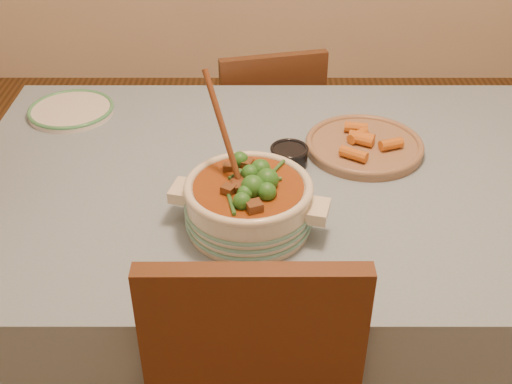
{
  "coord_description": "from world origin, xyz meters",
  "views": [
    {
      "loc": [
        -0.07,
        -1.41,
        1.68
      ],
      "look_at": [
        -0.07,
        -0.23,
        0.86
      ],
      "focal_mm": 45.0,
      "sensor_mm": 36.0,
      "label": 1
    }
  ],
  "objects_px": {
    "condiment_bowl": "(289,155)",
    "chair_far": "(266,132)",
    "white_plate": "(71,110)",
    "stew_casserole": "(248,200)",
    "dining_table": "(282,202)",
    "fried_plate": "(364,144)"
  },
  "relations": [
    {
      "from": "fried_plate",
      "to": "white_plate",
      "type": "bearing_deg",
      "value": 165.79
    },
    {
      "from": "dining_table",
      "to": "condiment_bowl",
      "type": "bearing_deg",
      "value": 69.48
    },
    {
      "from": "chair_far",
      "to": "dining_table",
      "type": "bearing_deg",
      "value": 79.35
    },
    {
      "from": "condiment_bowl",
      "to": "chair_far",
      "type": "distance_m",
      "value": 0.77
    },
    {
      "from": "white_plate",
      "to": "chair_far",
      "type": "xyz_separation_m",
      "value": [
        0.6,
        0.4,
        -0.31
      ]
    },
    {
      "from": "condiment_bowl",
      "to": "chair_far",
      "type": "bearing_deg",
      "value": 94.05
    },
    {
      "from": "white_plate",
      "to": "dining_table",
      "type": "bearing_deg",
      "value": -28.12
    },
    {
      "from": "stew_casserole",
      "to": "condiment_bowl",
      "type": "distance_m",
      "value": 0.29
    },
    {
      "from": "dining_table",
      "to": "condiment_bowl",
      "type": "xyz_separation_m",
      "value": [
        0.02,
        0.05,
        0.12
      ]
    },
    {
      "from": "stew_casserole",
      "to": "condiment_bowl",
      "type": "bearing_deg",
      "value": 68.54
    },
    {
      "from": "condiment_bowl",
      "to": "fried_plate",
      "type": "bearing_deg",
      "value": 19.18
    },
    {
      "from": "stew_casserole",
      "to": "white_plate",
      "type": "bearing_deg",
      "value": 134.29
    },
    {
      "from": "white_plate",
      "to": "chair_far",
      "type": "bearing_deg",
      "value": 33.78
    },
    {
      "from": "white_plate",
      "to": "condiment_bowl",
      "type": "bearing_deg",
      "value": -24.12
    },
    {
      "from": "stew_casserole",
      "to": "fried_plate",
      "type": "height_order",
      "value": "stew_casserole"
    },
    {
      "from": "stew_casserole",
      "to": "white_plate",
      "type": "relative_size",
      "value": 1.12
    },
    {
      "from": "fried_plate",
      "to": "chair_far",
      "type": "relative_size",
      "value": 0.46
    },
    {
      "from": "fried_plate",
      "to": "stew_casserole",
      "type": "bearing_deg",
      "value": -132.81
    },
    {
      "from": "stew_casserole",
      "to": "fried_plate",
      "type": "distance_m",
      "value": 0.47
    },
    {
      "from": "dining_table",
      "to": "stew_casserole",
      "type": "distance_m",
      "value": 0.29
    },
    {
      "from": "white_plate",
      "to": "condiment_bowl",
      "type": "xyz_separation_m",
      "value": [
        0.65,
        -0.29,
        0.02
      ]
    },
    {
      "from": "white_plate",
      "to": "fried_plate",
      "type": "xyz_separation_m",
      "value": [
        0.87,
        -0.22,
        0.01
      ]
    }
  ]
}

